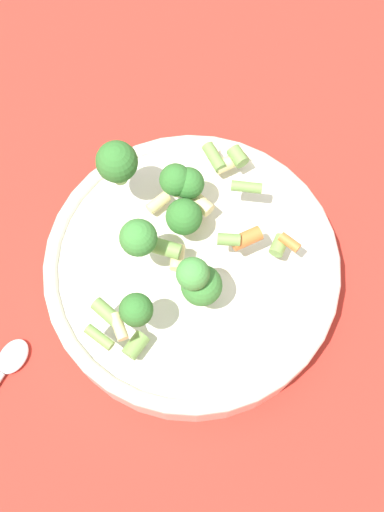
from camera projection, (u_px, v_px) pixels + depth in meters
The scene contains 3 objects.
ground_plane at pixel (192, 279), 0.61m from camera, with size 3.00×3.00×0.00m, color #B72D23.
bowl at pixel (192, 270), 0.58m from camera, with size 0.28×0.28×0.05m.
pasta_salad at pixel (170, 227), 0.53m from camera, with size 0.19×0.20×0.08m.
Camera 1 is at (0.19, -0.05, 0.57)m, focal length 42.00 mm.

